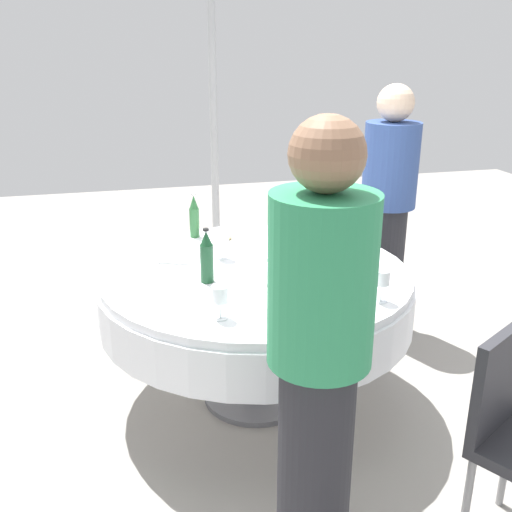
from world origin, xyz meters
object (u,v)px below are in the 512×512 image
Objects in this scene: wine_glass_mid at (220,296)px; wine_glass_far at (319,227)px; wine_glass_front at (222,238)px; plate_west at (276,278)px; dining_table at (256,296)px; wine_glass_left at (382,279)px; plate_south at (223,239)px; bottle_dark_green_rear at (207,257)px; bottle_green_near at (194,217)px; person_near at (387,207)px; person_rear at (319,356)px; plate_left at (281,253)px; bottle_clear_right at (319,268)px; wine_glass_inner at (303,248)px.

wine_glass_mid reaches higher than wine_glass_far.
wine_glass_front is 0.41m from plate_west.
wine_glass_left is at bearing 41.02° from dining_table.
bottle_dark_green_rear is at bearing -18.21° from plate_south.
bottle_dark_green_rear is at bearing -3.61° from bottle_green_near.
person_near is at bearing 98.06° from plate_south.
plate_south is (-0.98, -0.51, -0.09)m from wine_glass_left.
bottle_green_near is 1.29m from wine_glass_left.
bottle_green_near is 0.16× the size of person_near.
wine_glass_left is 0.09× the size of person_rear.
wine_glass_front is (-0.20, -0.13, 0.26)m from dining_table.
person_rear is (1.40, -0.51, 0.02)m from wine_glass_far.
plate_south is at bearing -140.23° from plate_left.
wine_glass_left is at bearing 39.17° from wine_glass_front.
plate_left is at bearing 159.83° from plate_west.
bottle_green_near reaches higher than plate_west.
wine_glass_mid is 0.93× the size of wine_glass_front.
dining_table is at bearing -46.02° from plate_left.
plate_west is (-0.19, -0.15, -0.11)m from bottle_clear_right.
plate_west is at bearing -39.48° from wine_glass_far.
plate_left is at bearing -93.14° from person_near.
dining_table is at bearing 8.77° from plate_south.
dining_table is at bearing 151.15° from wine_glass_mid.
wine_glass_far is 1.49m from person_rear.
wine_glass_inner is at bearing -82.02° from person_near.
person_rear reaches higher than bottle_clear_right.
wine_glass_far is (-0.34, 0.21, -0.01)m from wine_glass_inner.
plate_left is at bearing -163.69° from wine_glass_inner.
wine_glass_mid is at bearing -28.85° from dining_table.
wine_glass_left is (0.50, 0.44, 0.25)m from dining_table.
person_near is (-0.73, 1.28, -0.03)m from bottle_dark_green_rear.
person_near is (-1.13, 1.29, -0.01)m from wine_glass_mid.
bottle_green_near is at bearing -159.62° from plate_west.
wine_glass_far reaches higher than dining_table.
plate_south is (-0.16, -0.52, -0.08)m from wine_glass_far.
plate_left and plate_south have the same top height.
wine_glass_inner reaches higher than plate_west.
bottle_clear_right is at bearing 32.70° from wine_glass_front.
plate_left is at bearing 121.12° from bottle_dark_green_rear.
wine_glass_far is 0.31m from plate_left.
wine_glass_mid is at bearing -2.99° from bottle_green_near.
dining_table is 6.43× the size of plate_south.
dining_table is 11.05× the size of wine_glass_inner.
dining_table is 0.51m from plate_south.
wine_glass_far is at bearing 160.24° from bottle_clear_right.
wine_glass_inner is at bearing -31.84° from wine_glass_far.
wine_glass_front is 0.65× the size of plate_left.
dining_table is at bearing 109.56° from bottle_dark_green_rear.
person_rear reaches higher than wine_glass_inner.
plate_south is 1.10m from person_near.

